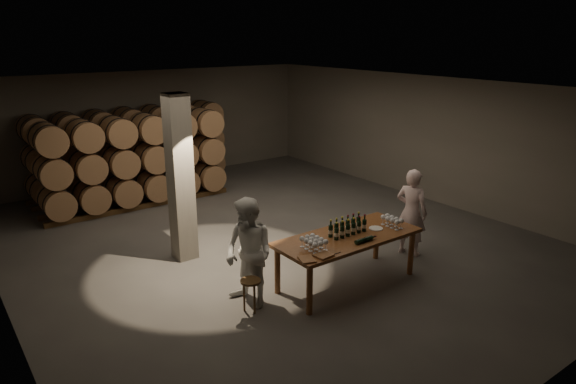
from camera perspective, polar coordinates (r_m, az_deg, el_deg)
room at (r=9.86m, az=-11.87°, el=1.44°), size 12.00×12.00×12.00m
tasting_table at (r=8.93m, az=6.63°, el=-5.45°), size 2.60×1.10×0.90m
barrel_stack_back at (r=14.77m, az=-17.08°, el=4.69°), size 5.48×0.95×2.31m
barrel_stack_front at (r=13.36m, az=-16.58°, el=3.45°), size 4.70×0.95×2.31m
bottle_cluster at (r=8.92m, az=6.65°, el=-3.99°), size 0.73×0.23×0.31m
lying_bottles at (r=8.65m, az=8.49°, el=-5.28°), size 0.46×0.08×0.08m
glass_cluster_left at (r=8.28m, az=2.89°, el=-5.43°), size 0.31×0.42×0.19m
glass_cluster_right at (r=9.37m, az=11.49°, el=-2.99°), size 0.20×0.42×0.19m
plate at (r=9.26m, az=9.74°, el=-4.00°), size 0.25×0.25×0.01m
notebook_near at (r=8.06m, az=3.99°, el=-7.03°), size 0.30×0.25×0.03m
notebook_corner at (r=7.93m, az=2.11°, el=-7.48°), size 0.30×0.33×0.02m
pen at (r=8.18m, az=5.43°, el=-6.80°), size 0.15×0.02×0.01m
stool at (r=8.18m, az=-4.16°, el=-10.33°), size 0.32×0.32×0.54m
person_man at (r=10.31m, az=13.55°, el=-2.20°), size 0.59×0.73×1.75m
person_woman at (r=8.18m, az=-4.36°, el=-6.81°), size 0.85×1.00×1.80m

